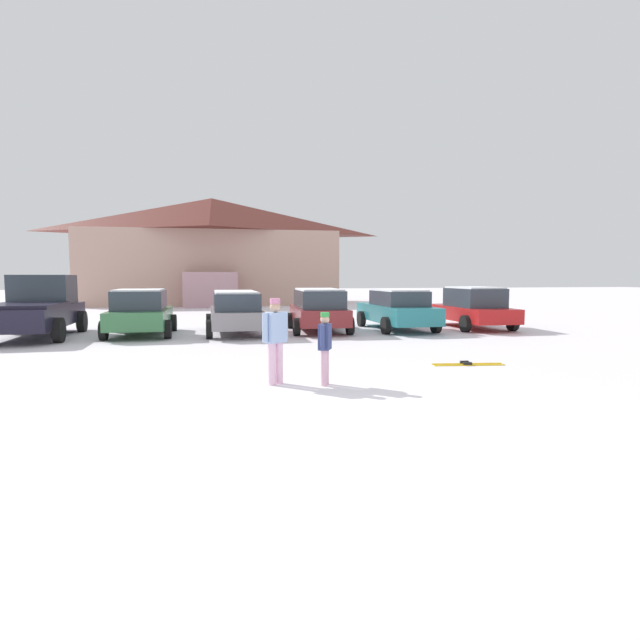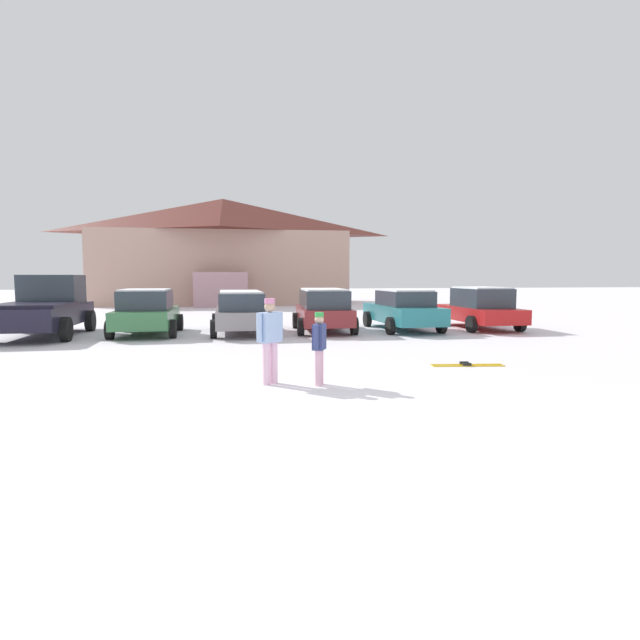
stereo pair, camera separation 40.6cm
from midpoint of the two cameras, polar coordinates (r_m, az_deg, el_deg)
The scene contains 11 objects.
ground at distance 7.73m, azimuth 3.49°, elevation -10.66°, with size 160.00×160.00×0.00m, color silver.
ski_lodge at distance 40.03m, azimuth -12.48°, elevation 7.76°, with size 19.15×11.03×8.12m.
parked_green_coupe at distance 18.83m, azimuth -20.41°, elevation 0.84°, with size 2.26×4.03×1.65m.
parked_grey_wagon at distance 18.60m, azimuth -10.27°, elevation 1.10°, with size 2.17×4.75×1.56m.
parked_maroon_van at distance 18.95m, azimuth -0.81°, elevation 1.34°, with size 2.33×4.25×1.63m.
parked_teal_hatchback at distance 19.81m, azimuth 8.23°, elevation 1.25°, with size 2.22×4.82×1.59m.
parked_red_sedan at distance 21.11m, azimuth 16.49°, elevation 1.39°, with size 2.25×4.65×1.68m.
pickup_truck at distance 19.92m, azimuth -30.14°, elevation 1.16°, with size 2.62×5.39×2.15m.
skier_adult_in_blue_parka at distance 9.65m, azimuth -6.33°, elevation -1.84°, with size 0.53×0.43×1.67m.
skier_teen_in_navy_coat at distance 9.55m, azimuth -0.66°, elevation -2.78°, with size 0.33×0.48×1.41m.
pair_of_skis at distance 12.30m, azimuth 15.59°, elevation -4.87°, with size 1.71×0.52×0.08m.
Camera 1 is at (-2.19, -7.13, 2.08)m, focal length 28.00 mm.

